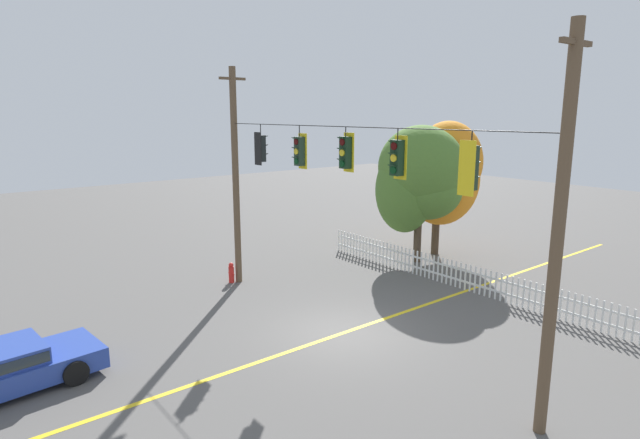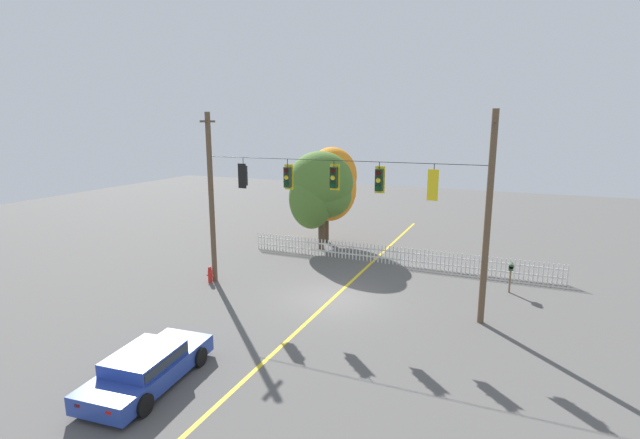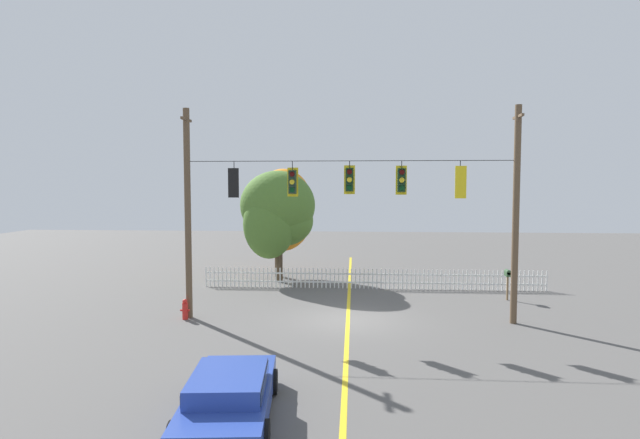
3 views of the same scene
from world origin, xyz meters
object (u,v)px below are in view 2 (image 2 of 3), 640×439
object	(u,v)px
traffic_signal_eastbound_side	(433,185)
fire_hydrant	(210,275)
autumn_maple_mid	(319,189)
traffic_signal_northbound_primary	(288,177)
traffic_signal_southbound_primary	(334,177)
roadside_mailbox	(511,269)
traffic_signal_northbound_secondary	(379,180)
autumn_maple_near_fence	(330,183)
traffic_signal_westbound_side	(243,176)
parked_car	(147,366)

from	to	relation	value
traffic_signal_eastbound_side	fire_hydrant	xyz separation A→B (m)	(-10.92, -0.29, -5.13)
autumn_maple_mid	traffic_signal_northbound_primary	bearing A→B (deg)	-76.97
traffic_signal_northbound_primary	traffic_signal_southbound_primary	bearing A→B (deg)	-0.00
traffic_signal_northbound_primary	roadside_mailbox	size ratio (longest dim) A/B	0.97
traffic_signal_northbound_secondary	roadside_mailbox	xyz separation A→B (m)	(5.41, 4.14, -4.44)
traffic_signal_northbound_primary	traffic_signal_northbound_secondary	distance (m)	4.31
traffic_signal_southbound_primary	autumn_maple_near_fence	bearing A→B (deg)	112.95
autumn_maple_mid	traffic_signal_westbound_side	bearing A→B (deg)	-93.56
traffic_signal_westbound_side	traffic_signal_southbound_primary	world-z (taller)	same
traffic_signal_southbound_primary	traffic_signal_eastbound_side	world-z (taller)	same
traffic_signal_northbound_primary	fire_hydrant	xyz separation A→B (m)	(-4.36, -0.31, -5.14)
parked_car	fire_hydrant	world-z (taller)	parked_car
traffic_signal_southbound_primary	fire_hydrant	size ratio (longest dim) A/B	1.58
traffic_signal_southbound_primary	traffic_signal_northbound_secondary	world-z (taller)	same
fire_hydrant	traffic_signal_southbound_primary	bearing A→B (deg)	2.65
traffic_signal_westbound_side	autumn_maple_near_fence	xyz separation A→B (m)	(0.49, 9.77, -1.49)
traffic_signal_westbound_side	roadside_mailbox	xyz separation A→B (m)	(12.07, 4.16, -4.33)
traffic_signal_southbound_primary	autumn_maple_near_fence	size ratio (longest dim) A/B	0.20
traffic_signal_westbound_side	traffic_signal_northbound_primary	world-z (taller)	same
traffic_signal_northbound_secondary	roadside_mailbox	bearing A→B (deg)	37.42
traffic_signal_westbound_side	traffic_signal_southbound_primary	bearing A→B (deg)	0.23
fire_hydrant	roadside_mailbox	size ratio (longest dim) A/B	0.57
traffic_signal_northbound_secondary	parked_car	bearing A→B (deg)	-117.83
traffic_signal_northbound_primary	traffic_signal_eastbound_side	xyz separation A→B (m)	(6.57, -0.02, -0.01)
traffic_signal_southbound_primary	parked_car	xyz separation A→B (m)	(-2.66, -8.91, -5.04)
traffic_signal_northbound_primary	autumn_maple_mid	world-z (taller)	traffic_signal_northbound_primary
traffic_signal_westbound_side	traffic_signal_northbound_primary	xyz separation A→B (m)	(2.35, 0.02, 0.03)
traffic_signal_southbound_primary	parked_car	distance (m)	10.57
traffic_signal_westbound_side	traffic_signal_northbound_secondary	distance (m)	6.66
traffic_signal_northbound_primary	fire_hydrant	size ratio (longest dim) A/B	1.69
traffic_signal_southbound_primary	autumn_maple_mid	bearing A→B (deg)	117.23
autumn_maple_mid	parked_car	size ratio (longest dim) A/B	1.32
traffic_signal_northbound_primary	traffic_signal_northbound_secondary	size ratio (longest dim) A/B	1.06
autumn_maple_near_fence	roadside_mailbox	size ratio (longest dim) A/B	4.42
traffic_signal_northbound_secondary	parked_car	xyz separation A→B (m)	(-4.70, -8.91, -5.02)
traffic_signal_westbound_side	autumn_maple_mid	xyz separation A→B (m)	(0.50, 8.02, -1.67)
autumn_maple_mid	parked_car	xyz separation A→B (m)	(1.46, -16.91, -3.25)
traffic_signal_westbound_side	fire_hydrant	bearing A→B (deg)	-171.84
traffic_signal_southbound_primary	parked_car	world-z (taller)	traffic_signal_southbound_primary
traffic_signal_eastbound_side	parked_car	bearing A→B (deg)	-128.07
autumn_maple_near_fence	parked_car	world-z (taller)	autumn_maple_near_fence
parked_car	traffic_signal_eastbound_side	bearing A→B (deg)	51.93
traffic_signal_westbound_side	autumn_maple_near_fence	world-z (taller)	autumn_maple_near_fence
traffic_signal_southbound_primary	autumn_maple_near_fence	world-z (taller)	autumn_maple_near_fence
autumn_maple_near_fence	roadside_mailbox	world-z (taller)	autumn_maple_near_fence
traffic_signal_southbound_primary	fire_hydrant	distance (m)	8.44
traffic_signal_northbound_secondary	traffic_signal_northbound_primary	bearing A→B (deg)	180.00
traffic_signal_northbound_secondary	autumn_maple_mid	size ratio (longest dim) A/B	0.21
autumn_maple_mid	parked_car	distance (m)	17.28
traffic_signal_westbound_side	fire_hydrant	distance (m)	5.50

